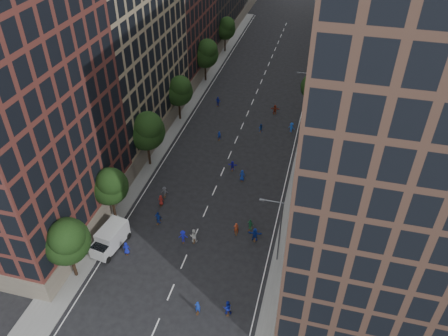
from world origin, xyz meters
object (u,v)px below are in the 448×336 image
object	(u,v)px
skater_0	(126,248)
skater_2	(227,308)
cargo_van	(110,238)
streetlamp_near	(278,228)
skater_1	(198,307)
streetlamp_far	(308,95)

from	to	relation	value
skater_0	skater_2	size ratio (longest dim) A/B	0.89
cargo_van	streetlamp_near	bearing A→B (deg)	17.75
skater_0	skater_1	bearing A→B (deg)	130.24
cargo_van	skater_0	bearing A→B (deg)	-3.30
skater_0	skater_1	distance (m)	12.10
skater_0	skater_1	xyz separation A→B (m)	(10.67, -5.70, -0.00)
cargo_van	skater_2	distance (m)	16.91
skater_0	skater_2	world-z (taller)	skater_2
streetlamp_near	streetlamp_far	size ratio (longest dim) A/B	1.00
streetlamp_far	skater_1	bearing A→B (deg)	-99.05
skater_1	skater_2	distance (m)	3.10
streetlamp_far	skater_1	distance (m)	42.91
skater_2	skater_0	bearing A→B (deg)	-38.00
cargo_van	skater_0	size ratio (longest dim) A/B	3.31
streetlamp_near	skater_2	world-z (taller)	streetlamp_near
streetlamp_far	cargo_van	world-z (taller)	streetlamp_far
cargo_van	skater_2	xyz separation A→B (m)	(15.97, -5.55, -0.53)
streetlamp_far	skater_0	distance (m)	40.63
streetlamp_far	skater_2	size ratio (longest dim) A/B	4.86
streetlamp_near	cargo_van	bearing A→B (deg)	-171.43
streetlamp_near	skater_0	xyz separation A→B (m)	(-17.39, -3.46, -4.34)
cargo_van	streetlamp_far	bearing A→B (deg)	70.52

